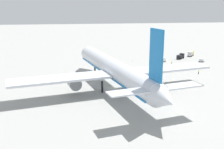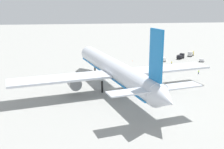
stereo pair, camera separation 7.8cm
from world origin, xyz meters
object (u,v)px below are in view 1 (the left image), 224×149
(service_truck_0, at_px, (180,56))
(ground_worker_3, at_px, (187,67))
(airliner, at_px, (115,70))
(service_van, at_px, (164,59))
(traffic_cone_1, at_px, (12,80))
(traffic_cone_0, at_px, (132,61))
(ground_worker_0, at_px, (172,63))
(service_truck_2, at_px, (191,53))
(ground_worker_1, at_px, (187,64))
(ground_worker_2, at_px, (199,72))
(baggage_cart_0, at_px, (201,60))

(service_truck_0, xyz_separation_m, ground_worker_3, (-22.95, 6.13, -0.51))
(airliner, distance_m, service_van, 55.08)
(traffic_cone_1, bearing_deg, traffic_cone_0, -62.06)
(ground_worker_0, bearing_deg, service_truck_0, -36.15)
(traffic_cone_1, bearing_deg, service_truck_0, -68.83)
(ground_worker_0, bearing_deg, service_truck_2, -42.78)
(ground_worker_1, bearing_deg, service_truck_2, -27.50)
(traffic_cone_0, height_order, traffic_cone_1, same)
(ground_worker_2, bearing_deg, service_van, 12.70)
(service_van, xyz_separation_m, traffic_cone_1, (-27.12, 71.18, -0.76))
(ground_worker_2, bearing_deg, service_truck_0, -8.31)
(baggage_cart_0, height_order, traffic_cone_0, baggage_cart_0)
(service_truck_0, distance_m, ground_worker_2, 32.90)
(airliner, distance_m, ground_worker_1, 52.73)
(ground_worker_2, distance_m, traffic_cone_0, 37.40)
(service_truck_0, height_order, service_van, service_truck_0)
(ground_worker_3, bearing_deg, baggage_cart_0, -45.39)
(service_truck_0, bearing_deg, service_van, 113.13)
(ground_worker_1, relative_size, traffic_cone_1, 2.98)
(ground_worker_2, bearing_deg, ground_worker_3, 8.15)
(baggage_cart_0, xyz_separation_m, traffic_cone_0, (6.72, 34.87, -0.55))
(service_truck_0, distance_m, service_van, 12.00)
(airliner, relative_size, service_truck_2, 13.68)
(airliner, xyz_separation_m, traffic_cone_0, (45.91, -16.46, -6.87))
(service_truck_0, relative_size, ground_worker_2, 3.18)
(baggage_cart_0, distance_m, ground_worker_3, 19.28)
(traffic_cone_0, xyz_separation_m, traffic_cone_1, (-29.14, 54.94, 0.00))
(ground_worker_0, height_order, traffic_cone_1, ground_worker_0)
(ground_worker_3, bearing_deg, service_van, 15.03)
(service_van, distance_m, baggage_cart_0, 19.21)
(baggage_cart_0, xyz_separation_m, ground_worker_3, (-13.54, 13.73, 0.05))
(airliner, xyz_separation_m, service_truck_2, (55.03, -52.33, -5.62))
(service_truck_2, xyz_separation_m, traffic_cone_0, (-9.12, 35.87, -1.25))
(airliner, distance_m, service_truck_2, 76.15)
(ground_worker_0, bearing_deg, traffic_cone_1, 104.14)
(airliner, distance_m, ground_worker_0, 49.02)
(service_truck_0, height_order, ground_worker_1, service_truck_0)
(service_truck_2, height_order, traffic_cone_1, service_truck_2)
(airliner, distance_m, ground_worker_3, 45.95)
(baggage_cart_0, height_order, ground_worker_2, ground_worker_2)
(ground_worker_1, bearing_deg, ground_worker_3, 156.18)
(service_truck_2, distance_m, ground_worker_3, 32.87)
(ground_worker_2, bearing_deg, airliner, 112.39)
(ground_worker_2, bearing_deg, service_truck_2, -18.92)
(ground_worker_0, xyz_separation_m, traffic_cone_0, (10.93, 17.32, -0.62))
(airliner, xyz_separation_m, baggage_cart_0, (39.19, -51.33, -6.32))
(service_truck_2, relative_size, ground_worker_0, 3.08)
(ground_worker_1, bearing_deg, service_truck_0, -10.62)
(service_truck_2, relative_size, traffic_cone_1, 9.83)
(traffic_cone_1, bearing_deg, ground_worker_0, -75.86)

